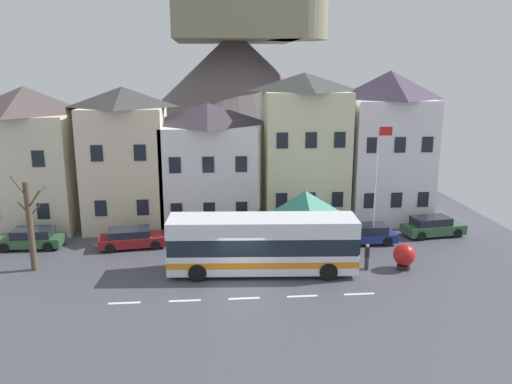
{
  "coord_description": "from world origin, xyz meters",
  "views": [
    {
      "loc": [
        -1.52,
        -25.72,
        11.42
      ],
      "look_at": [
        1.17,
        4.79,
        4.03
      ],
      "focal_mm": 36.03,
      "sensor_mm": 36.0,
      "label": 1
    }
  ],
  "objects_px": {
    "bus_shelter": "(305,203)",
    "public_bench": "(315,232)",
    "parked_car_00": "(365,234)",
    "harbour_buoy": "(404,256)",
    "flagpole": "(377,178)",
    "parked_car_02": "(132,238)",
    "townhouse_00": "(30,158)",
    "townhouse_02": "(209,164)",
    "pedestrian_01": "(349,243)",
    "bare_tree_00": "(30,225)",
    "parked_car_03": "(433,226)",
    "pedestrian_00": "(367,257)",
    "townhouse_03": "(303,148)",
    "transit_bus": "(263,245)",
    "townhouse_04": "(387,147)",
    "parked_car_01": "(31,238)",
    "townhouse_01": "(126,158)",
    "hilltop_castle": "(236,96)"
  },
  "relations": [
    {
      "from": "bus_shelter",
      "to": "public_bench",
      "type": "bearing_deg",
      "value": 63.26
    },
    {
      "from": "parked_car_00",
      "to": "harbour_buoy",
      "type": "distance_m",
      "value": 4.83
    },
    {
      "from": "flagpole",
      "to": "parked_car_02",
      "type": "bearing_deg",
      "value": 177.09
    },
    {
      "from": "townhouse_00",
      "to": "townhouse_02",
      "type": "bearing_deg",
      "value": -0.64
    },
    {
      "from": "pedestrian_01",
      "to": "public_bench",
      "type": "xyz_separation_m",
      "value": [
        -1.4,
        3.61,
        -0.39
      ]
    },
    {
      "from": "pedestrian_01",
      "to": "harbour_buoy",
      "type": "bearing_deg",
      "value": -41.85
    },
    {
      "from": "flagpole",
      "to": "bare_tree_00",
      "type": "bearing_deg",
      "value": -172.76
    },
    {
      "from": "parked_car_03",
      "to": "pedestrian_00",
      "type": "relative_size",
      "value": 2.85
    },
    {
      "from": "pedestrian_00",
      "to": "townhouse_03",
      "type": "bearing_deg",
      "value": 100.97
    },
    {
      "from": "parked_car_00",
      "to": "flagpole",
      "type": "xyz_separation_m",
      "value": [
        0.49,
        -0.31,
        3.9
      ]
    },
    {
      "from": "public_bench",
      "to": "bus_shelter",
      "type": "bearing_deg",
      "value": -116.74
    },
    {
      "from": "pedestrian_00",
      "to": "transit_bus",
      "type": "bearing_deg",
      "value": 179.02
    },
    {
      "from": "bare_tree_00",
      "to": "townhouse_02",
      "type": "bearing_deg",
      "value": 41.22
    },
    {
      "from": "townhouse_04",
      "to": "parked_car_01",
      "type": "xyz_separation_m",
      "value": [
        -25.03,
        -4.47,
        -5.0
      ]
    },
    {
      "from": "townhouse_03",
      "to": "parked_car_02",
      "type": "distance_m",
      "value": 14.16
    },
    {
      "from": "public_bench",
      "to": "townhouse_02",
      "type": "bearing_deg",
      "value": 147.12
    },
    {
      "from": "townhouse_04",
      "to": "parked_car_02",
      "type": "bearing_deg",
      "value": -165.03
    },
    {
      "from": "transit_bus",
      "to": "parked_car_00",
      "type": "xyz_separation_m",
      "value": [
        7.37,
        4.47,
        -1.03
      ]
    },
    {
      "from": "townhouse_01",
      "to": "hilltop_castle",
      "type": "bearing_deg",
      "value": 65.52
    },
    {
      "from": "townhouse_03",
      "to": "public_bench",
      "type": "distance_m",
      "value": 6.85
    },
    {
      "from": "parked_car_01",
      "to": "bare_tree_00",
      "type": "bearing_deg",
      "value": 110.8
    },
    {
      "from": "pedestrian_01",
      "to": "townhouse_02",
      "type": "bearing_deg",
      "value": 136.17
    },
    {
      "from": "parked_car_00",
      "to": "public_bench",
      "type": "height_order",
      "value": "parked_car_00"
    },
    {
      "from": "transit_bus",
      "to": "flagpole",
      "type": "bearing_deg",
      "value": 31.75
    },
    {
      "from": "townhouse_04",
      "to": "flagpole",
      "type": "relative_size",
      "value": 1.43
    },
    {
      "from": "townhouse_04",
      "to": "transit_bus",
      "type": "height_order",
      "value": "townhouse_04"
    },
    {
      "from": "bus_shelter",
      "to": "flagpole",
      "type": "xyz_separation_m",
      "value": [
        4.82,
        0.78,
        1.37
      ]
    },
    {
      "from": "harbour_buoy",
      "to": "townhouse_03",
      "type": "bearing_deg",
      "value": 111.6
    },
    {
      "from": "transit_bus",
      "to": "parked_car_01",
      "type": "relative_size",
      "value": 2.62
    },
    {
      "from": "parked_car_02",
      "to": "townhouse_01",
      "type": "bearing_deg",
      "value": 93.02
    },
    {
      "from": "transit_bus",
      "to": "flagpole",
      "type": "relative_size",
      "value": 1.37
    },
    {
      "from": "transit_bus",
      "to": "harbour_buoy",
      "type": "bearing_deg",
      "value": 1.98
    },
    {
      "from": "townhouse_01",
      "to": "harbour_buoy",
      "type": "height_order",
      "value": "townhouse_01"
    },
    {
      "from": "townhouse_00",
      "to": "bus_shelter",
      "type": "distance_m",
      "value": 20.33
    },
    {
      "from": "parked_car_00",
      "to": "parked_car_03",
      "type": "xyz_separation_m",
      "value": [
        5.15,
        1.09,
        0.05
      ]
    },
    {
      "from": "townhouse_00",
      "to": "parked_car_00",
      "type": "height_order",
      "value": "townhouse_00"
    },
    {
      "from": "townhouse_03",
      "to": "parked_car_00",
      "type": "relative_size",
      "value": 2.7
    },
    {
      "from": "parked_car_00",
      "to": "parked_car_02",
      "type": "relative_size",
      "value": 0.92
    },
    {
      "from": "parked_car_01",
      "to": "public_bench",
      "type": "xyz_separation_m",
      "value": [
        18.82,
        0.26,
        -0.17
      ]
    },
    {
      "from": "townhouse_02",
      "to": "townhouse_00",
      "type": "bearing_deg",
      "value": 179.36
    },
    {
      "from": "public_bench",
      "to": "bare_tree_00",
      "type": "distance_m",
      "value": 18.02
    },
    {
      "from": "townhouse_02",
      "to": "parked_car_01",
      "type": "xyz_separation_m",
      "value": [
        -11.6,
        -4.93,
        -3.86
      ]
    },
    {
      "from": "harbour_buoy",
      "to": "transit_bus",
      "type": "bearing_deg",
      "value": 178.14
    },
    {
      "from": "transit_bus",
      "to": "bare_tree_00",
      "type": "xyz_separation_m",
      "value": [
        -13.16,
        1.49,
        1.09
      ]
    },
    {
      "from": "townhouse_04",
      "to": "bare_tree_00",
      "type": "xyz_separation_m",
      "value": [
        -23.58,
        -8.43,
        -2.89
      ]
    },
    {
      "from": "townhouse_02",
      "to": "pedestrian_00",
      "type": "xyz_separation_m",
      "value": [
        9.11,
        -10.49,
        -3.72
      ]
    },
    {
      "from": "hilltop_castle",
      "to": "bare_tree_00",
      "type": "distance_m",
      "value": 31.84
    },
    {
      "from": "parked_car_01",
      "to": "parked_car_03",
      "type": "relative_size",
      "value": 0.94
    },
    {
      "from": "transit_bus",
      "to": "public_bench",
      "type": "xyz_separation_m",
      "value": [
        4.21,
        5.71,
        -1.18
      ]
    },
    {
      "from": "townhouse_04",
      "to": "public_bench",
      "type": "relative_size",
      "value": 7.88
    }
  ]
}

